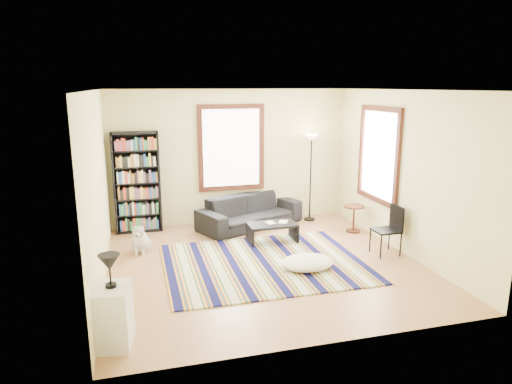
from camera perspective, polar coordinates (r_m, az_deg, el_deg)
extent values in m
cube|color=#9F6949|center=(7.64, 0.99, -9.26)|extent=(5.00, 5.00, 0.10)
cube|color=white|center=(7.06, 1.09, 13.04)|extent=(5.00, 5.00, 0.10)
cube|color=beige|center=(9.65, -3.19, 4.42)|extent=(5.00, 0.10, 2.80)
cube|color=beige|center=(4.90, 9.40, -4.45)|extent=(5.00, 0.10, 2.80)
cube|color=beige|center=(6.96, -19.55, 0.25)|extent=(0.10, 5.00, 2.80)
cube|color=beige|center=(8.28, 18.25, 2.31)|extent=(0.10, 5.00, 2.80)
cube|color=white|center=(9.55, -3.11, 5.53)|extent=(1.20, 0.06, 1.60)
cube|color=white|center=(8.88, 15.10, 4.52)|extent=(0.06, 1.20, 1.60)
cube|color=#0B0C3B|center=(7.61, 1.05, -8.86)|extent=(3.24, 2.60, 0.02)
imported|color=black|center=(9.47, -0.76, -2.41)|extent=(1.68, 2.36, 0.64)
cube|color=black|center=(9.29, -14.65, 1.16)|extent=(0.90, 0.30, 2.00)
cube|color=black|center=(8.57, 2.03, -5.11)|extent=(1.00, 0.71, 0.36)
imported|color=beige|center=(8.48, 1.39, -3.95)|extent=(0.22, 0.17, 0.02)
imported|color=beige|center=(8.60, 2.89, -3.73)|extent=(0.24, 0.27, 0.02)
ellipsoid|color=silver|center=(7.42, 6.43, -8.74)|extent=(0.96, 0.79, 0.21)
cylinder|color=#401D10|center=(9.33, 12.11, -3.28)|extent=(0.46, 0.46, 0.54)
cube|color=black|center=(8.19, 15.93, -4.65)|extent=(0.43, 0.41, 0.86)
cube|color=silver|center=(5.53, -17.40, -14.58)|extent=(0.45, 0.55, 0.70)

